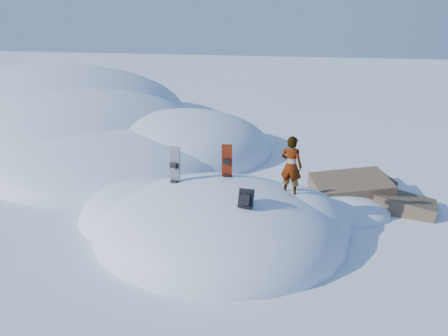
% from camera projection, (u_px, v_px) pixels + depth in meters
% --- Properties ---
extents(ground, '(120.00, 120.00, 0.00)m').
position_uv_depth(ground, '(219.00, 235.00, 12.09)').
color(ground, white).
rests_on(ground, ground).
extents(snow_mound, '(8.00, 6.00, 3.00)m').
position_uv_depth(snow_mound, '(215.00, 230.00, 12.35)').
color(snow_mound, white).
rests_on(snow_mound, ground).
extents(snow_ridge, '(21.50, 18.50, 6.40)m').
position_uv_depth(snow_ridge, '(75.00, 130.00, 23.43)').
color(snow_ridge, white).
rests_on(snow_ridge, ground).
extents(rock_outcrop, '(4.68, 4.41, 1.68)m').
position_uv_depth(rock_outcrop, '(354.00, 204.00, 14.04)').
color(rock_outcrop, brown).
rests_on(rock_outcrop, ground).
extents(snowboard_red, '(0.30, 0.18, 1.58)m').
position_uv_depth(snowboard_red, '(227.00, 171.00, 12.29)').
color(snowboard_red, red).
rests_on(snowboard_red, snow_mound).
extents(snowboard_dark, '(0.34, 0.25, 1.68)m').
position_uv_depth(snowboard_dark, '(175.00, 176.00, 12.03)').
color(snowboard_dark, black).
rests_on(snowboard_dark, snow_mound).
extents(backpack, '(0.36, 0.45, 0.56)m').
position_uv_depth(backpack, '(246.00, 198.00, 10.52)').
color(backpack, black).
rests_on(backpack, snow_mound).
extents(gear_pile, '(0.79, 0.70, 0.21)m').
position_uv_depth(gear_pile, '(123.00, 236.00, 11.80)').
color(gear_pile, black).
rests_on(gear_pile, ground).
extents(person, '(0.68, 0.55, 1.63)m').
position_uv_depth(person, '(291.00, 166.00, 11.58)').
color(person, slate).
rests_on(person, snow_mound).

